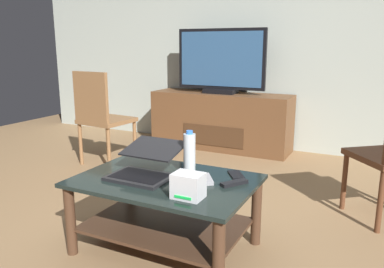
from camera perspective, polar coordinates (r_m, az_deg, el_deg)
The scene contains 12 objects.
ground_plane at distance 2.46m, azimuth -6.27°, elevation -15.49°, with size 7.68×7.68×0.00m, color olive.
back_wall at distance 4.53m, azimuth 11.68°, elevation 15.64°, with size 6.40×0.12×2.80m, color #A8B2A8.
coffee_table at distance 2.25m, azimuth -3.95°, elevation -9.90°, with size 1.00×0.68×0.43m.
media_cabinet at distance 4.45m, azimuth 4.24°, elevation 1.95°, with size 1.60×0.46×0.64m.
television at distance 4.36m, azimuth 4.28°, elevation 10.51°, with size 1.03×0.20×0.71m.
side_chair at distance 3.87m, azimuth -13.40°, elevation 2.88°, with size 0.48×0.48×0.93m.
laptop at distance 2.25m, azimuth -6.81°, elevation -4.58°, with size 0.35×0.41×0.18m.
router_box at distance 1.91m, azimuth -0.56°, elevation -7.65°, with size 0.15×0.12×0.13m.
water_bottle_near at distance 2.24m, azimuth -0.38°, elevation -2.92°, with size 0.07×0.07×0.26m.
cell_phone at distance 2.26m, azimuth 6.53°, elevation -6.00°, with size 0.07×0.14×0.01m, color black.
tv_remote at distance 2.17m, azimuth 2.29°, elevation -6.67°, with size 0.04×0.16×0.02m, color #99999E.
soundbar_remote at distance 2.12m, azimuth 6.26°, elevation -7.22°, with size 0.04×0.16×0.02m, color black.
Camera 1 is at (1.19, -1.81, 1.17)m, focal length 36.04 mm.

